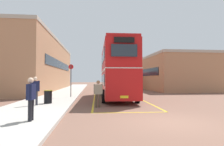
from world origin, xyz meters
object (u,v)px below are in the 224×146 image
pedestrian_waiting_far (31,96)px  litter_bin (48,97)px  double_decker_bus (116,71)px  single_deck_bus (122,79)px  pedestrian_boarding (98,92)px  bus_stop_sign (71,77)px  pedestrian_waiting_near (35,89)px

pedestrian_waiting_far → litter_bin: pedestrian_waiting_far is taller
double_decker_bus → single_deck_bus: bearing=79.5°
pedestrian_boarding → litter_bin: pedestrian_boarding is taller
single_deck_bus → bus_stop_sign: bearing=-112.1°
double_decker_bus → litter_bin: size_ratio=11.67×
pedestrian_boarding → pedestrian_waiting_far: pedestrian_waiting_far is taller
bus_stop_sign → double_decker_bus: bearing=-6.1°
pedestrian_waiting_near → bus_stop_sign: (1.60, 5.24, 0.72)m
double_decker_bus → single_deck_bus: size_ratio=1.04×
pedestrian_boarding → pedestrian_waiting_near: bearing=175.2°
pedestrian_waiting_far → bus_stop_sign: 9.67m
double_decker_bus → pedestrian_waiting_far: (-4.57, -9.19, -1.39)m
double_decker_bus → pedestrian_waiting_near: (-5.69, -4.80, -1.34)m
pedestrian_waiting_far → litter_bin: (-0.54, 5.29, -0.54)m
pedestrian_boarding → bus_stop_sign: size_ratio=0.57×
litter_bin → pedestrian_waiting_far: bearing=-84.2°
pedestrian_waiting_near → single_deck_bus: bearing=69.0°
pedestrian_boarding → pedestrian_waiting_near: size_ratio=0.95×
double_decker_bus → pedestrian_boarding: double_decker_bus is taller
pedestrian_boarding → pedestrian_waiting_near: pedestrian_waiting_near is taller
pedestrian_waiting_near → litter_bin: pedestrian_waiting_near is taller
double_decker_bus → pedestrian_boarding: size_ratio=6.08×
double_decker_bus → pedestrian_boarding: bearing=-109.3°
pedestrian_waiting_near → pedestrian_boarding: bearing=-4.8°
pedestrian_boarding → pedestrian_waiting_far: 4.92m
pedestrian_boarding → litter_bin: (-3.31, 1.23, -0.39)m
bus_stop_sign → pedestrian_waiting_far: bearing=-92.8°
pedestrian_waiting_near → pedestrian_waiting_far: bearing=-75.6°
litter_bin → single_deck_bus: bearing=69.5°
double_decker_bus → pedestrian_boarding: (-1.80, -5.13, -1.54)m
pedestrian_boarding → pedestrian_waiting_far: size_ratio=0.99×
single_deck_bus → bus_stop_sign: 20.45m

